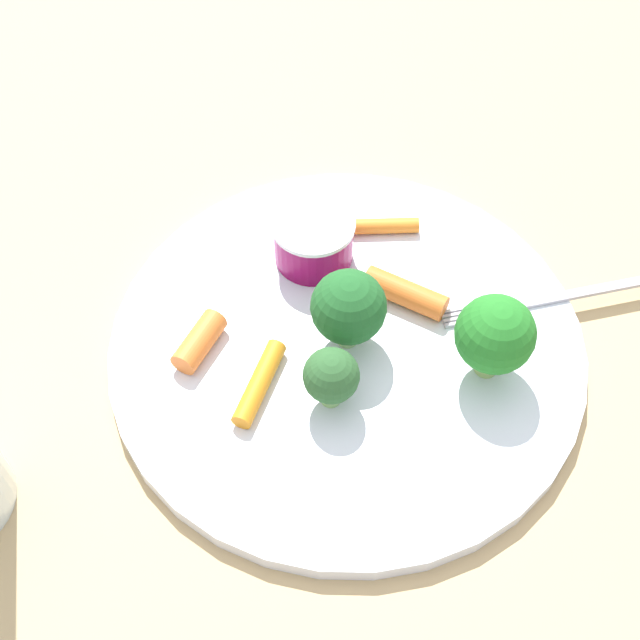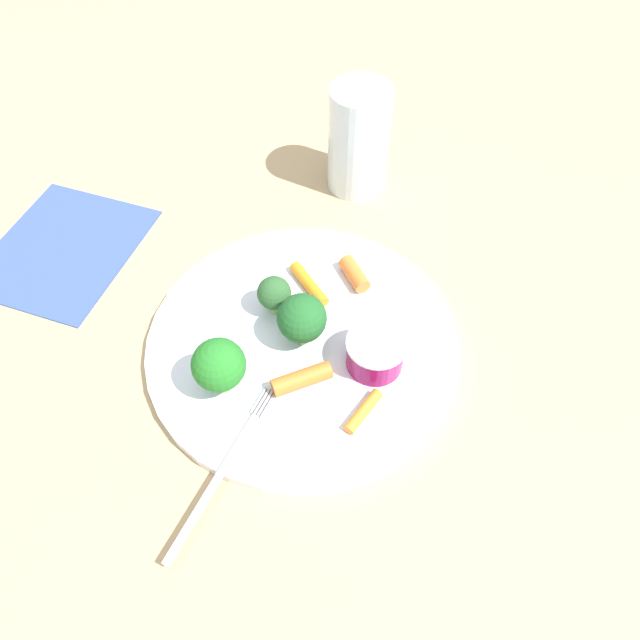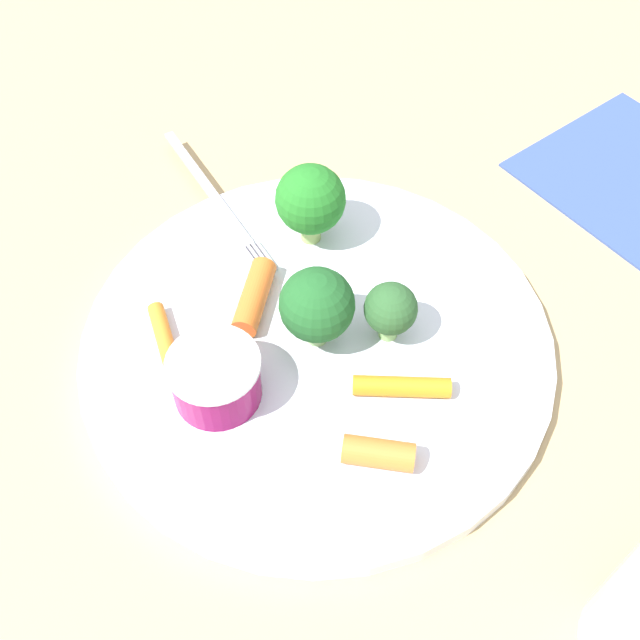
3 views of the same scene
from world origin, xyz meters
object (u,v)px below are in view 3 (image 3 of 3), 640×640
at_px(carrot_stick_2, 254,297).
at_px(fork, 217,201).
at_px(broccoli_floret_0, 317,311).
at_px(plate, 317,344).
at_px(sauce_cup, 216,378).
at_px(carrot_stick_0, 402,387).
at_px(carrot_stick_3, 163,335).
at_px(broccoli_floret_1, 391,310).
at_px(broccoli_floret_2, 310,200).
at_px(carrot_stick_1, 373,455).

relative_size(carrot_stick_2, fork, 0.33).
bearing_deg(fork, broccoli_floret_0, 8.08).
xyz_separation_m(plate, sauce_cup, (0.02, -0.07, 0.02)).
relative_size(sauce_cup, carrot_stick_0, 0.95).
height_order(carrot_stick_2, carrot_stick_3, carrot_stick_2).
bearing_deg(broccoli_floret_1, fork, -157.36).
height_order(broccoli_floret_2, carrot_stick_1, broccoli_floret_2).
bearing_deg(plate, carrot_stick_0, 29.58).
bearing_deg(broccoli_floret_0, broccoli_floret_1, 76.69).
height_order(broccoli_floret_1, carrot_stick_2, broccoli_floret_1).
bearing_deg(broccoli_floret_2, broccoli_floret_1, 8.43).
bearing_deg(sauce_cup, broccoli_floret_1, 91.01).
height_order(sauce_cup, broccoli_floret_0, broccoli_floret_0).
bearing_deg(broccoli_floret_1, broccoli_floret_2, -171.57).
relative_size(broccoli_floret_0, carrot_stick_3, 1.24).
xyz_separation_m(broccoli_floret_2, carrot_stick_2, (0.04, -0.06, -0.03)).
bearing_deg(carrot_stick_3, carrot_stick_0, 53.21).
distance_m(broccoli_floret_1, carrot_stick_0, 0.05).
distance_m(plate, carrot_stick_0, 0.06).
xyz_separation_m(plate, carrot_stick_1, (0.09, -0.00, 0.01)).
bearing_deg(carrot_stick_3, broccoli_floret_2, 111.83).
bearing_deg(carrot_stick_3, fork, 147.25).
bearing_deg(carrot_stick_0, carrot_stick_2, -148.23).
height_order(broccoli_floret_2, carrot_stick_2, broccoli_floret_2).
bearing_deg(carrot_stick_0, broccoli_floret_2, -178.63).
bearing_deg(plate, fork, -171.19).
distance_m(plate, carrot_stick_2, 0.05).
relative_size(broccoli_floret_0, carrot_stick_2, 1.04).
bearing_deg(carrot_stick_2, carrot_stick_1, 10.64).
height_order(broccoli_floret_2, carrot_stick_0, broccoli_floret_2).
bearing_deg(carrot_stick_2, sauce_cup, -37.08).
bearing_deg(broccoli_floret_2, carrot_stick_3, -68.17).
bearing_deg(broccoli_floret_2, carrot_stick_0, 1.37).
xyz_separation_m(plate, broccoli_floret_0, (0.00, -0.00, 0.04)).
relative_size(broccoli_floret_1, fork, 0.26).
bearing_deg(plate, broccoli_floret_2, 160.95).
relative_size(broccoli_floret_2, carrot_stick_2, 1.10).
xyz_separation_m(sauce_cup, broccoli_floret_2, (-0.10, 0.10, 0.02)).
xyz_separation_m(carrot_stick_3, fork, (-0.10, 0.07, -0.00)).
relative_size(broccoli_floret_0, carrot_stick_0, 0.98).
height_order(plate, sauce_cup, sauce_cup).
bearing_deg(sauce_cup, broccoli_floret_0, 100.23).
xyz_separation_m(carrot_stick_0, fork, (-0.19, -0.05, -0.00)).
xyz_separation_m(sauce_cup, fork, (-0.16, 0.05, -0.02)).
xyz_separation_m(broccoli_floret_0, carrot_stick_1, (0.09, -0.00, -0.02)).
distance_m(plate, sauce_cup, 0.07).
bearing_deg(sauce_cup, fork, 162.88).
relative_size(broccoli_floret_0, carrot_stick_1, 1.42).
distance_m(broccoli_floret_0, fork, 0.15).
relative_size(sauce_cup, carrot_stick_1, 1.37).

